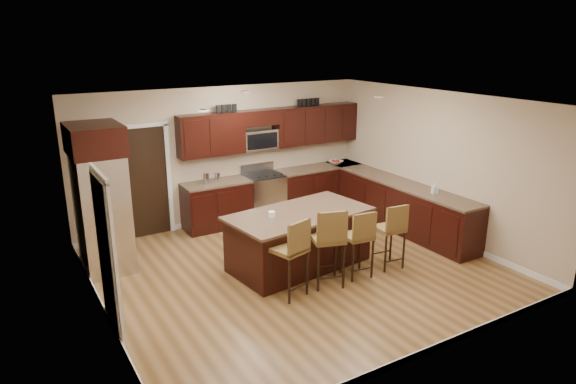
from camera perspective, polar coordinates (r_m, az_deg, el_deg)
floor at (r=8.39m, az=1.16°, el=-8.60°), size 6.00×6.00×0.00m
ceiling at (r=7.62m, az=1.28°, el=10.04°), size 6.00×6.00×0.00m
wall_back at (r=10.25m, az=-6.97°, el=4.08°), size 6.00×0.00×6.00m
wall_left at (r=6.87m, az=-20.55°, el=-3.45°), size 0.00×5.50×5.50m
wall_right at (r=9.77m, az=16.33°, el=2.86°), size 0.00×5.50×5.50m
base_cabinets at (r=10.33m, az=5.89°, el=-0.91°), size 4.02×3.96×0.92m
upper_cabinets at (r=10.47m, az=-1.44°, el=7.20°), size 4.00×0.33×0.80m
range at (r=10.51m, az=-2.75°, el=-0.45°), size 0.76×0.64×1.11m
microwave at (r=10.36m, az=-3.24°, el=5.84°), size 0.76×0.31×0.40m
doorway at (r=9.79m, az=-15.71°, el=1.00°), size 0.85×0.03×2.06m
pantry_door at (r=6.72m, az=-19.59°, el=-6.85°), size 0.03×0.80×2.04m
letter_decor at (r=10.33m, az=-2.16°, el=9.62°), size 2.20×0.03×0.15m
island at (r=8.37m, az=1.22°, el=-5.43°), size 2.42×1.46×0.92m
stool_left at (r=7.27m, az=0.49°, el=-6.38°), size 0.54×0.54×1.18m
stool_mid at (r=7.58m, az=4.58°, el=-5.19°), size 0.57×0.57×1.23m
stool_right at (r=7.95m, az=7.98°, el=-4.90°), size 0.45×0.45×1.09m
refrigerator at (r=8.53m, az=-20.09°, el=-0.54°), size 0.79×1.00×2.35m
floor_mat at (r=9.82m, az=1.22°, el=-4.62°), size 0.95×0.74×0.01m
fruit_bowl at (r=11.31m, az=5.33°, el=3.31°), size 0.38×0.38×0.07m
soap_bottle at (r=9.48m, az=16.00°, el=0.43°), size 0.13×0.13×0.21m
canister_tall at (r=9.86m, az=-9.10°, el=1.50°), size 0.12×0.12×0.20m
canister_short at (r=9.94m, az=-7.88°, el=1.62°), size 0.11×0.11×0.18m
island_jar at (r=7.94m, az=-1.82°, el=-2.53°), size 0.10×0.10×0.10m
stool_extra at (r=8.35m, az=11.48°, el=-3.99°), size 0.45×0.45×1.09m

